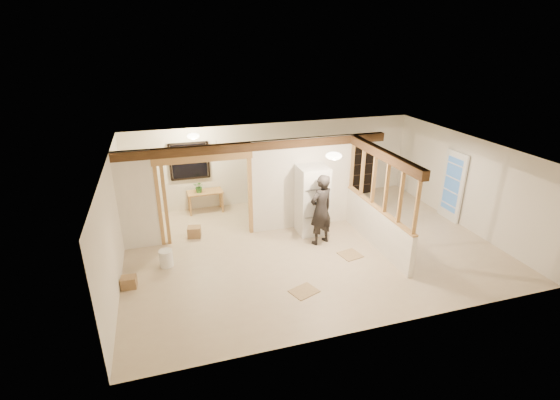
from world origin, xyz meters
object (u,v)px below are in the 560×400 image
object	(u,v)px
refrigerator	(312,200)
bookshelf	(360,170)
shop_vac	(138,214)
woman	(321,210)
work_table	(206,201)

from	to	relation	value
refrigerator	bookshelf	distance (m)	3.43
refrigerator	shop_vac	world-z (taller)	refrigerator
bookshelf	woman	bearing A→B (deg)	-131.26
work_table	bookshelf	bearing A→B (deg)	-1.24
bookshelf	shop_vac	bearing A→B (deg)	-177.07
refrigerator	shop_vac	size ratio (longest dim) A/B	3.45
woman	bookshelf	bearing A→B (deg)	-150.69
shop_vac	refrigerator	bearing A→B (deg)	-23.00
woman	refrigerator	bearing A→B (deg)	-111.01
woman	shop_vac	size ratio (longest dim) A/B	3.47
work_table	bookshelf	size ratio (longest dim) A/B	0.64
woman	shop_vac	xyz separation A→B (m)	(-4.48, 2.59, -0.66)
refrigerator	shop_vac	bearing A→B (deg)	157.00
woman	bookshelf	world-z (taller)	woman
woman	shop_vac	distance (m)	5.22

